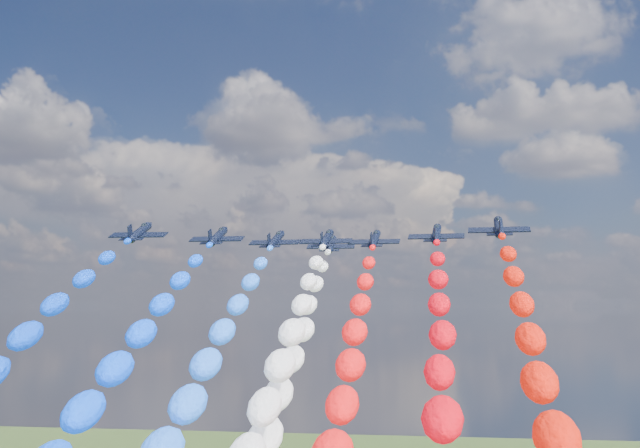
# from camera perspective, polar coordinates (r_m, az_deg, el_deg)

# --- Properties ---
(jet_0) EXTENTS (10.07, 13.42, 7.25)m
(jet_0) POSITION_cam_1_polar(r_m,az_deg,el_deg) (135.19, -13.21, -0.61)
(jet_0) COLOR black
(jet_1) EXTENTS (9.81, 13.24, 7.25)m
(jet_1) POSITION_cam_1_polar(r_m,az_deg,el_deg) (140.70, -7.59, -0.93)
(jet_1) COLOR black
(jet_2) EXTENTS (10.47, 13.71, 7.25)m
(jet_2) POSITION_cam_1_polar(r_m,az_deg,el_deg) (147.02, -3.31, -1.19)
(jet_2) COLOR black
(jet_3) EXTENTS (10.28, 13.58, 7.25)m
(jet_3) POSITION_cam_1_polar(r_m,az_deg,el_deg) (144.22, 0.48, -1.10)
(jet_3) COLOR black
(jet_4) EXTENTS (10.03, 13.39, 7.25)m
(jet_4) POSITION_cam_1_polar(r_m,az_deg,el_deg) (156.79, 0.83, -1.51)
(jet_4) COLOR black
(trail_4) EXTENTS (5.69, 108.42, 59.53)m
(trail_4) POSITION_cam_1_polar(r_m,az_deg,el_deg) (101.80, -3.35, -15.30)
(trail_4) COLOR white
(jet_5) EXTENTS (10.40, 13.66, 7.25)m
(jet_5) POSITION_cam_1_polar(r_m,az_deg,el_deg) (145.72, 4.05, -1.14)
(jet_5) COLOR black
(jet_6) EXTENTS (10.44, 13.69, 7.25)m
(jet_6) POSITION_cam_1_polar(r_m,az_deg,el_deg) (135.77, 8.61, -0.72)
(jet_6) COLOR black
(jet_7) EXTENTS (10.47, 13.71, 7.25)m
(jet_7) POSITION_cam_1_polar(r_m,az_deg,el_deg) (126.12, 13.10, -0.22)
(jet_7) COLOR black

